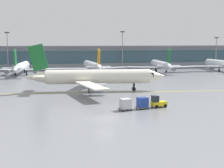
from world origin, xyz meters
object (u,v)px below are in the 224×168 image
Objects in this scene: gate_airplane_3 at (92,66)px; gate_airplane_5 at (222,64)px; apron_light_mast_1 at (8,50)px; taxiing_regional_jet at (96,77)px; apron_light_mast_2 at (122,49)px; apron_light_mast_3 at (216,51)px; gate_airplane_4 at (161,65)px; cargo_dolly_lead at (143,103)px; baggage_tug at (158,102)px; gate_airplane_2 at (21,67)px; cargo_dolly_trailing at (125,104)px.

gate_airplane_5 is at bearing -92.63° from gate_airplane_3.
gate_airplane_5 is 1.84× the size of apron_light_mast_1.
taxiing_regional_jet is 61.52m from apron_light_mast_2.
taxiing_regional_jet is at bearing -137.30° from apron_light_mast_3.
apron_light_mast_3 is at bearing -57.75° from gate_airplane_4.
apron_light_mast_2 reaches higher than gate_airplane_5.
cargo_dolly_lead is (-51.37, -62.86, -1.66)m from gate_airplane_5.
apron_light_mast_1 is (-31.74, 78.08, 7.22)m from baggage_tug.
apron_light_mast_1 is (-5.70, 15.73, 5.40)m from gate_airplane_2.
gate_airplane_4 is 2.08× the size of apron_light_mast_3.
gate_airplane_4 is 34.96m from apron_light_mast_3.
baggage_tug is (-23.46, -61.91, -1.82)m from gate_airplane_4.
cargo_dolly_trailing is 82.18m from apron_light_mast_2.
taxiing_regional_jet is 13.70× the size of cargo_dolly_trailing.
taxiing_regional_jet is at bearing 81.35° from cargo_dolly_trailing.
gate_airplane_5 is 81.20m from cargo_dolly_lead.
apron_light_mast_2 reaches higher than cargo_dolly_lead.
gate_airplane_3 is at bearing 79.87° from baggage_tug.
baggage_tug is at bearing 140.62° from gate_airplane_5.
apron_light_mast_3 reaches higher than cargo_dolly_lead.
gate_airplane_2 is at bearing 100.80° from baggage_tug.
gate_airplane_3 is 9.62× the size of baggage_tug.
apron_light_mast_3 is at bearing 40.59° from cargo_dolly_trailing.
gate_airplane_4 reaches higher than cargo_dolly_lead.
gate_airplane_3 is (24.16, -0.27, -0.00)m from gate_airplane_2.
gate_airplane_3 is at bearing 88.90° from taxiing_regional_jet.
apron_light_mast_2 is at bearing 64.09° from gate_airplane_5.
apron_light_mast_3 is at bearing -77.56° from gate_airplane_3.
gate_airplane_4 is at bearing -153.38° from apron_light_mast_3.
taxiing_regional_jet is 11.53× the size of baggage_tug.
baggage_tug is at bearing -99.48° from apron_light_mast_2.
gate_airplane_2 and gate_airplane_4 have the same top height.
gate_airplane_2 is at bearing 120.43° from taxiing_regional_jet.
gate_airplane_2 is 11.46× the size of cargo_dolly_lead.
gate_airplane_5 is 83.71m from cargo_dolly_trailing.
gate_airplane_5 is 39.27m from apron_light_mast_2.
taxiing_regional_jet reaches higher than gate_airplane_4.
cargo_dolly_lead is at bearing -126.31° from apron_light_mast_3.
baggage_tug is (1.88, -62.08, -1.81)m from gate_airplane_3.
cargo_dolly_lead is (-1.04, -62.70, -1.65)m from gate_airplane_3.
gate_airplane_4 is 57.77m from apron_light_mast_1.
apron_light_mast_1 reaches higher than gate_airplane_2.
cargo_dolly_lead is 0.16× the size of apron_light_mast_1.
apron_light_mast_1 is at bearing 59.00° from gate_airplane_3.
gate_airplane_4 is at bearing 89.30° from gate_airplane_5.
gate_airplane_2 reaches higher than cargo_dolly_lead.
cargo_dolly_lead is (4.36, -21.11, -2.19)m from taxiing_regional_jet.
apron_light_mast_1 is at bearing 25.53° from gate_airplane_2.
taxiing_regional_jet is 21.66m from cargo_dolly_lead.
gate_airplane_5 is at bearing -83.60° from gate_airplane_4.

